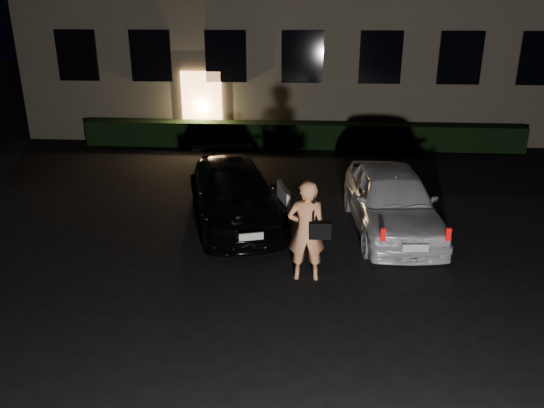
{
  "coord_description": "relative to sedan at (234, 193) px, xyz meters",
  "views": [
    {
      "loc": [
        0.31,
        -7.48,
        4.66
      ],
      "look_at": [
        -0.38,
        2.0,
        1.07
      ],
      "focal_mm": 35.0,
      "sensor_mm": 36.0,
      "label": 1
    }
  ],
  "objects": [
    {
      "name": "man",
      "position": [
        1.68,
        -2.71,
        0.29
      ],
      "size": [
        0.78,
        0.48,
        1.87
      ],
      "rotation": [
        0.0,
        0.0,
        3.19
      ],
      "color": "#FD9E63",
      "rests_on": "ground"
    },
    {
      "name": "hatch",
      "position": [
        3.49,
        -0.4,
        0.07
      ],
      "size": [
        2.0,
        4.29,
        1.42
      ],
      "rotation": [
        0.0,
        0.0,
        0.08
      ],
      "color": "white",
      "rests_on": "ground"
    },
    {
      "name": "sedan",
      "position": [
        0.0,
        0.0,
        0.0
      ],
      "size": [
        2.97,
        4.75,
        1.29
      ],
      "rotation": [
        0.0,
        0.0,
        0.28
      ],
      "color": "black",
      "rests_on": "ground"
    },
    {
      "name": "ground",
      "position": [
        1.38,
        -3.79,
        -0.64
      ],
      "size": [
        80.0,
        80.0,
        0.0
      ],
      "primitive_type": "plane",
      "color": "black",
      "rests_on": "ground"
    },
    {
      "name": "hedge",
      "position": [
        1.38,
        6.71,
        -0.22
      ],
      "size": [
        15.0,
        0.7,
        0.85
      ],
      "primitive_type": "cube",
      "color": "black",
      "rests_on": "ground"
    }
  ]
}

